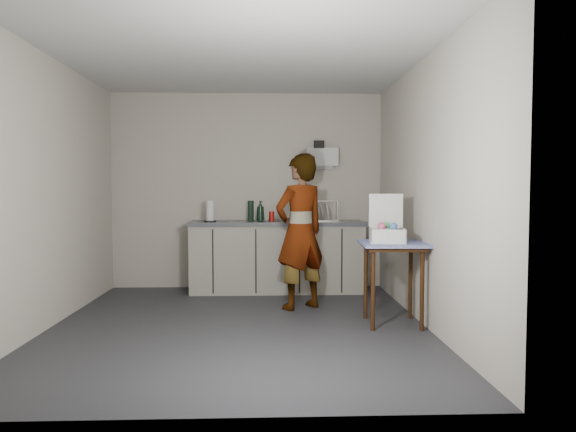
{
  "coord_description": "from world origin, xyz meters",
  "views": [
    {
      "loc": [
        0.3,
        -4.91,
        1.32
      ],
      "look_at": [
        0.49,
        0.45,
        1.04
      ],
      "focal_mm": 32.0,
      "sensor_mm": 36.0,
      "label": 1
    }
  ],
  "objects_px": {
    "standing_man": "(300,232)",
    "bakery_box": "(387,231)",
    "soda_can": "(272,216)",
    "soap_bottle": "(261,211)",
    "kitchen_counter": "(277,258)",
    "paper_towel": "(210,212)",
    "dark_bottle": "(251,211)",
    "dish_rack": "(322,216)",
    "side_table": "(393,253)"
  },
  "relations": [
    {
      "from": "standing_man",
      "to": "bakery_box",
      "type": "xyz_separation_m",
      "value": [
        0.8,
        -0.7,
        0.06
      ]
    },
    {
      "from": "bakery_box",
      "to": "soda_can",
      "type": "bearing_deg",
      "value": 132.24
    },
    {
      "from": "soap_bottle",
      "to": "kitchen_counter",
      "type": "bearing_deg",
      "value": 13.09
    },
    {
      "from": "kitchen_counter",
      "to": "paper_towel",
      "type": "height_order",
      "value": "paper_towel"
    },
    {
      "from": "soda_can",
      "to": "paper_towel",
      "type": "relative_size",
      "value": 0.48
    },
    {
      "from": "dark_bottle",
      "to": "bakery_box",
      "type": "distance_m",
      "value": 2.16
    },
    {
      "from": "kitchen_counter",
      "to": "bakery_box",
      "type": "distance_m",
      "value": 2.03
    },
    {
      "from": "kitchen_counter",
      "to": "bakery_box",
      "type": "relative_size",
      "value": 4.78
    },
    {
      "from": "dark_bottle",
      "to": "paper_towel",
      "type": "height_order",
      "value": "paper_towel"
    },
    {
      "from": "standing_man",
      "to": "dish_rack",
      "type": "relative_size",
      "value": 4.47
    },
    {
      "from": "side_table",
      "to": "dark_bottle",
      "type": "xyz_separation_m",
      "value": [
        -1.44,
        1.67,
        0.34
      ]
    },
    {
      "from": "side_table",
      "to": "paper_towel",
      "type": "xyz_separation_m",
      "value": [
        -1.95,
        1.59,
        0.33
      ]
    },
    {
      "from": "standing_man",
      "to": "paper_towel",
      "type": "bearing_deg",
      "value": -71.8
    },
    {
      "from": "kitchen_counter",
      "to": "standing_man",
      "type": "distance_m",
      "value": 1.1
    },
    {
      "from": "side_table",
      "to": "dish_rack",
      "type": "bearing_deg",
      "value": 109.91
    },
    {
      "from": "soap_bottle",
      "to": "soda_can",
      "type": "bearing_deg",
      "value": 9.58
    },
    {
      "from": "dark_bottle",
      "to": "soap_bottle",
      "type": "bearing_deg",
      "value": -16.27
    },
    {
      "from": "bakery_box",
      "to": "side_table",
      "type": "bearing_deg",
      "value": 0.26
    },
    {
      "from": "soda_can",
      "to": "dish_rack",
      "type": "bearing_deg",
      "value": -1.22
    },
    {
      "from": "dish_rack",
      "to": "bakery_box",
      "type": "relative_size",
      "value": 0.82
    },
    {
      "from": "paper_towel",
      "to": "dish_rack",
      "type": "relative_size",
      "value": 0.7
    },
    {
      "from": "standing_man",
      "to": "paper_towel",
      "type": "relative_size",
      "value": 6.41
    },
    {
      "from": "side_table",
      "to": "paper_towel",
      "type": "bearing_deg",
      "value": 143.15
    },
    {
      "from": "soap_bottle",
      "to": "dark_bottle",
      "type": "xyz_separation_m",
      "value": [
        -0.13,
        0.04,
        0.0
      ]
    },
    {
      "from": "standing_man",
      "to": "soap_bottle",
      "type": "height_order",
      "value": "standing_man"
    },
    {
      "from": "dark_bottle",
      "to": "paper_towel",
      "type": "bearing_deg",
      "value": -170.82
    },
    {
      "from": "soda_can",
      "to": "bakery_box",
      "type": "relative_size",
      "value": 0.27
    },
    {
      "from": "dish_rack",
      "to": "bakery_box",
      "type": "xyz_separation_m",
      "value": [
        0.46,
        -1.64,
        -0.06
      ]
    },
    {
      "from": "paper_towel",
      "to": "kitchen_counter",
      "type": "bearing_deg",
      "value": 6.43
    },
    {
      "from": "standing_man",
      "to": "soda_can",
      "type": "distance_m",
      "value": 1.01
    },
    {
      "from": "soap_bottle",
      "to": "paper_towel",
      "type": "height_order",
      "value": "paper_towel"
    },
    {
      "from": "paper_towel",
      "to": "soda_can",
      "type": "bearing_deg",
      "value": 5.15
    },
    {
      "from": "bakery_box",
      "to": "dish_rack",
      "type": "bearing_deg",
      "value": 114.06
    },
    {
      "from": "kitchen_counter",
      "to": "dark_bottle",
      "type": "distance_m",
      "value": 0.7
    },
    {
      "from": "soap_bottle",
      "to": "dish_rack",
      "type": "height_order",
      "value": "dish_rack"
    },
    {
      "from": "standing_man",
      "to": "soap_bottle",
      "type": "relative_size",
      "value": 6.53
    },
    {
      "from": "soap_bottle",
      "to": "soda_can",
      "type": "height_order",
      "value": "soap_bottle"
    },
    {
      "from": "kitchen_counter",
      "to": "dark_bottle",
      "type": "xyz_separation_m",
      "value": [
        -0.34,
        -0.01,
        0.62
      ]
    },
    {
      "from": "kitchen_counter",
      "to": "dish_rack",
      "type": "bearing_deg",
      "value": -3.92
    },
    {
      "from": "soap_bottle",
      "to": "standing_man",
      "type": "bearing_deg",
      "value": -64.07
    },
    {
      "from": "bakery_box",
      "to": "standing_man",
      "type": "bearing_deg",
      "value": 147.38
    },
    {
      "from": "standing_man",
      "to": "dish_rack",
      "type": "xyz_separation_m",
      "value": [
        0.34,
        0.94,
        0.12
      ]
    },
    {
      "from": "side_table",
      "to": "dark_bottle",
      "type": "bearing_deg",
      "value": 133.05
    },
    {
      "from": "soap_bottle",
      "to": "bakery_box",
      "type": "distance_m",
      "value": 2.06
    },
    {
      "from": "soda_can",
      "to": "dish_rack",
      "type": "distance_m",
      "value": 0.65
    },
    {
      "from": "kitchen_counter",
      "to": "standing_man",
      "type": "xyz_separation_m",
      "value": [
        0.24,
        -0.98,
        0.43
      ]
    },
    {
      "from": "dark_bottle",
      "to": "side_table",
      "type": "bearing_deg",
      "value": -49.22
    },
    {
      "from": "kitchen_counter",
      "to": "side_table",
      "type": "relative_size",
      "value": 2.78
    },
    {
      "from": "standing_man",
      "to": "dark_bottle",
      "type": "height_order",
      "value": "standing_man"
    },
    {
      "from": "bakery_box",
      "to": "paper_towel",
      "type": "bearing_deg",
      "value": 148.41
    }
  ]
}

